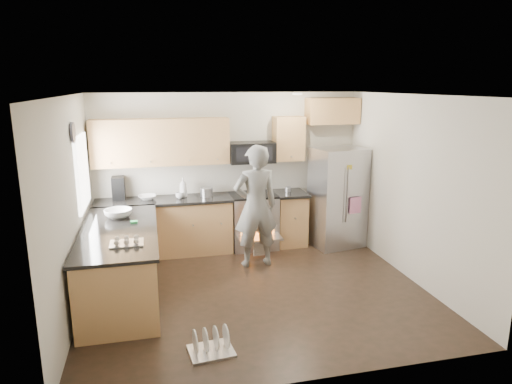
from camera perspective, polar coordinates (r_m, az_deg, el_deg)
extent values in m
plane|color=black|center=(6.34, -0.01, -12.18)|extent=(4.50, 4.50, 0.00)
cube|color=beige|center=(7.81, -3.38, 2.77)|extent=(4.50, 0.04, 2.60)
cube|color=beige|center=(4.06, 6.53, -7.41)|extent=(4.50, 0.04, 2.60)
cube|color=beige|center=(5.83, -22.10, -1.90)|extent=(0.04, 4.00, 2.60)
cube|color=beige|center=(6.76, 18.89, 0.39)|extent=(0.04, 4.00, 2.60)
cube|color=white|center=(5.72, -0.01, 12.02)|extent=(4.50, 4.00, 0.04)
cube|color=white|center=(6.74, -20.90, 2.36)|extent=(0.04, 1.00, 1.00)
cylinder|color=#F4E4C3|center=(7.03, 5.20, 12.10)|extent=(0.14, 0.14, 0.02)
cylinder|color=#474754|center=(6.11, -21.91, 6.92)|extent=(0.03, 0.26, 0.26)
cube|color=#AD8145|center=(7.63, -11.27, -4.45)|extent=(2.15, 0.60, 0.87)
cube|color=black|center=(7.49, -11.43, -1.04)|extent=(2.19, 0.64, 0.04)
cube|color=#AD8145|center=(7.97, 4.20, -3.44)|extent=(0.50, 0.60, 0.87)
cube|color=black|center=(7.83, 4.28, -0.17)|extent=(0.54, 0.64, 0.04)
cube|color=#AD8145|center=(7.46, -11.76, 6.13)|extent=(2.16, 0.33, 0.74)
cube|color=#AD8145|center=(7.81, 4.08, 6.69)|extent=(0.50, 0.33, 0.74)
cube|color=#AD8145|center=(8.03, 9.53, 9.95)|extent=(0.90, 0.33, 0.44)
imported|color=silver|center=(7.52, -13.43, -0.65)|extent=(0.28, 0.28, 0.07)
imported|color=white|center=(7.54, -9.09, 0.58)|extent=(0.13, 0.13, 0.33)
imported|color=white|center=(7.48, -9.53, -0.42)|extent=(0.13, 0.13, 0.10)
cylinder|color=#B7B7BC|center=(7.57, -6.22, 0.02)|extent=(0.21, 0.21, 0.14)
cube|color=black|center=(7.60, -16.81, 0.45)|extent=(0.20, 0.24, 0.37)
cylinder|color=#B7B7BC|center=(7.86, 4.02, 0.33)|extent=(0.10, 0.10, 0.08)
cube|color=#AD8145|center=(6.27, -16.51, -8.73)|extent=(0.90, 2.30, 0.87)
cube|color=black|center=(6.11, -16.80, -4.64)|extent=(0.96, 2.36, 0.04)
imported|color=silver|center=(6.61, -16.85, -2.59)|extent=(0.38, 0.38, 0.12)
cube|color=#37C360|center=(6.30, -15.00, -3.65)|extent=(0.09, 0.07, 0.03)
cube|color=#B7B7BC|center=(5.51, -15.88, -5.89)|extent=(0.38, 0.29, 0.08)
cube|color=#B7B7BC|center=(7.78, -0.34, -3.70)|extent=(0.76, 0.62, 0.90)
cube|color=black|center=(7.66, -0.34, -0.38)|extent=(0.76, 0.60, 0.03)
cube|color=orange|center=(7.50, 0.20, -4.76)|extent=(0.56, 0.02, 0.34)
cube|color=#B7B7BC|center=(7.38, 0.50, -5.77)|extent=(0.70, 0.34, 0.03)
cube|color=silver|center=(7.38, 0.59, -6.89)|extent=(0.24, 0.03, 0.28)
cube|color=black|center=(7.63, -0.55, 4.98)|extent=(0.76, 0.40, 0.34)
cube|color=#B7B7BC|center=(7.89, 10.14, -0.68)|extent=(0.93, 0.78, 1.69)
cylinder|color=#B7B7BC|center=(7.56, 10.97, -0.40)|extent=(0.02, 0.02, 0.92)
cylinder|color=#B7B7BC|center=(7.58, 11.35, -0.38)|extent=(0.02, 0.02, 0.92)
cube|color=pink|center=(7.70, 12.33, -1.64)|extent=(0.22, 0.04, 0.28)
cube|color=#9AC3F7|center=(7.45, 10.08, 1.61)|extent=(0.16, 0.03, 0.20)
imported|color=gray|center=(6.87, -0.03, -1.81)|extent=(0.71, 0.50, 1.87)
cube|color=#B7B7BC|center=(5.07, -5.63, -19.18)|extent=(0.49, 0.41, 0.03)
cylinder|color=white|center=(4.96, -7.61, -18.07)|extent=(0.04, 0.26, 0.26)
cylinder|color=white|center=(4.98, -6.31, -17.90)|extent=(0.04, 0.26, 0.26)
cylinder|color=white|center=(5.00, -5.03, -17.72)|extent=(0.04, 0.26, 0.26)
cylinder|color=white|center=(5.03, -3.76, -17.53)|extent=(0.04, 0.26, 0.26)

